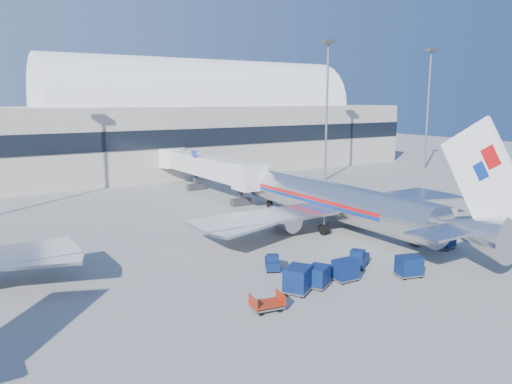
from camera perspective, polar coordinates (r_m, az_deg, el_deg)
ground at (r=43.15m, az=3.20°, el=-7.36°), size 260.00×260.00×0.00m
terminal at (r=90.04m, az=-25.93°, el=5.83°), size 170.00×28.15×21.00m
airliner_main at (r=51.91m, az=9.32°, el=-1.08°), size 32.00×37.26×12.07m
jetbridge_near at (r=72.09m, az=-6.19°, el=3.04°), size 4.40×27.50×6.25m
mast_east at (r=83.24m, az=8.15°, el=11.49°), size 2.00×1.20×22.60m
mast_far_east at (r=101.28m, az=19.15°, el=10.83°), size 2.00×1.20×22.60m
barrier_near at (r=56.37m, az=17.04°, el=-3.06°), size 3.00×0.55×0.90m
barrier_mid at (r=58.87m, az=19.13°, el=-2.62°), size 3.00×0.55×0.90m
barrier_far at (r=61.45m, az=21.05°, el=-2.20°), size 3.00×0.55×0.90m
tug_lead at (r=41.10m, az=11.63°, el=-7.47°), size 2.61×2.21×1.52m
tug_right at (r=48.96m, az=18.46°, el=-4.82°), size 2.71×1.77×1.63m
tug_left at (r=39.62m, az=1.86°, el=-8.06°), size 1.92×2.33×1.36m
cart_train_a at (r=37.88m, az=10.19°, el=-8.74°), size 1.84×1.42×1.59m
cart_train_b at (r=36.34m, az=7.11°, el=-9.52°), size 2.22×2.05×1.57m
cart_train_c at (r=35.19m, az=4.80°, el=-9.88°), size 2.65×2.50×1.86m
cart_solo_near at (r=39.81m, az=17.09°, el=-8.08°), size 2.15×1.86×1.61m
cart_solo_far at (r=48.19m, az=20.80°, el=-5.05°), size 2.10×1.75×1.64m
cart_open_red at (r=32.49m, az=1.30°, el=-12.79°), size 2.22×1.73×0.54m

